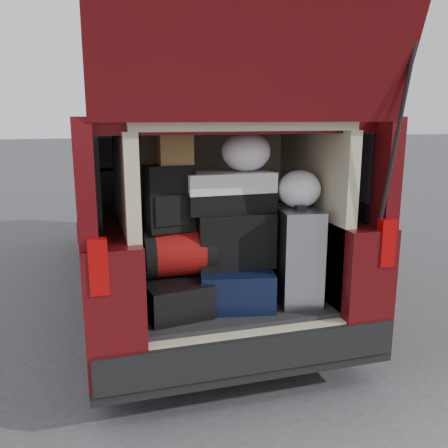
{
  "coord_description": "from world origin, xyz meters",
  "views": [
    {
      "loc": [
        -0.89,
        -2.76,
        1.78
      ],
      "look_at": [
        -0.03,
        0.2,
        1.08
      ],
      "focal_mm": 38.0,
      "sensor_mm": 36.0,
      "label": 1
    }
  ],
  "objects_px": {
    "black_soft_case": "(234,238)",
    "red_duffel": "(179,253)",
    "backpack": "(169,198)",
    "twotone_duffel": "(228,191)",
    "silver_roller": "(296,255)",
    "navy_hardshell": "(234,283)",
    "black_hardshell": "(171,293)"
  },
  "relations": [
    {
      "from": "black_hardshell",
      "to": "silver_roller",
      "type": "height_order",
      "value": "silver_roller"
    },
    {
      "from": "silver_roller",
      "to": "red_duffel",
      "type": "bearing_deg",
      "value": 178.87
    },
    {
      "from": "twotone_duffel",
      "to": "silver_roller",
      "type": "bearing_deg",
      "value": -20.2
    },
    {
      "from": "silver_roller",
      "to": "backpack",
      "type": "relative_size",
      "value": 1.52
    },
    {
      "from": "black_hardshell",
      "to": "silver_roller",
      "type": "bearing_deg",
      "value": -13.04
    },
    {
      "from": "backpack",
      "to": "black_hardshell",
      "type": "bearing_deg",
      "value": -110.68
    },
    {
      "from": "navy_hardshell",
      "to": "red_duffel",
      "type": "bearing_deg",
      "value": -170.13
    },
    {
      "from": "navy_hardshell",
      "to": "red_duffel",
      "type": "relative_size",
      "value": 1.26
    },
    {
      "from": "black_hardshell",
      "to": "twotone_duffel",
      "type": "relative_size",
      "value": 0.93
    },
    {
      "from": "silver_roller",
      "to": "backpack",
      "type": "distance_m",
      "value": 0.93
    },
    {
      "from": "black_soft_case",
      "to": "twotone_duffel",
      "type": "relative_size",
      "value": 0.87
    },
    {
      "from": "black_soft_case",
      "to": "backpack",
      "type": "height_order",
      "value": "backpack"
    },
    {
      "from": "black_soft_case",
      "to": "backpack",
      "type": "bearing_deg",
      "value": -178.45
    },
    {
      "from": "black_hardshell",
      "to": "twotone_duffel",
      "type": "bearing_deg",
      "value": 3.05
    },
    {
      "from": "twotone_duffel",
      "to": "backpack",
      "type": "bearing_deg",
      "value": -177.32
    },
    {
      "from": "black_hardshell",
      "to": "red_duffel",
      "type": "relative_size",
      "value": 1.18
    },
    {
      "from": "silver_roller",
      "to": "red_duffel",
      "type": "relative_size",
      "value": 1.4
    },
    {
      "from": "red_duffel",
      "to": "backpack",
      "type": "height_order",
      "value": "backpack"
    },
    {
      "from": "silver_roller",
      "to": "black_soft_case",
      "type": "distance_m",
      "value": 0.43
    },
    {
      "from": "backpack",
      "to": "twotone_duffel",
      "type": "distance_m",
      "value": 0.4
    },
    {
      "from": "navy_hardshell",
      "to": "black_soft_case",
      "type": "distance_m",
      "value": 0.31
    },
    {
      "from": "navy_hardshell",
      "to": "silver_roller",
      "type": "distance_m",
      "value": 0.46
    },
    {
      "from": "backpack",
      "to": "twotone_duffel",
      "type": "height_order",
      "value": "backpack"
    },
    {
      "from": "red_duffel",
      "to": "black_soft_case",
      "type": "xyz_separation_m",
      "value": [
        0.37,
        0.0,
        0.07
      ]
    },
    {
      "from": "silver_roller",
      "to": "black_soft_case",
      "type": "height_order",
      "value": "silver_roller"
    },
    {
      "from": "navy_hardshell",
      "to": "red_duffel",
      "type": "xyz_separation_m",
      "value": [
        -0.38,
        0.01,
        0.24
      ]
    },
    {
      "from": "silver_roller",
      "to": "navy_hardshell",
      "type": "bearing_deg",
      "value": 172.75
    },
    {
      "from": "black_soft_case",
      "to": "twotone_duffel",
      "type": "bearing_deg",
      "value": 130.48
    },
    {
      "from": "black_hardshell",
      "to": "twotone_duffel",
      "type": "height_order",
      "value": "twotone_duffel"
    },
    {
      "from": "navy_hardshell",
      "to": "backpack",
      "type": "height_order",
      "value": "backpack"
    },
    {
      "from": "red_duffel",
      "to": "twotone_duffel",
      "type": "bearing_deg",
      "value": 7.06
    },
    {
      "from": "black_soft_case",
      "to": "red_duffel",
      "type": "bearing_deg",
      "value": -176.26
    }
  ]
}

